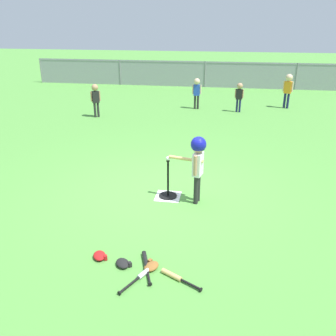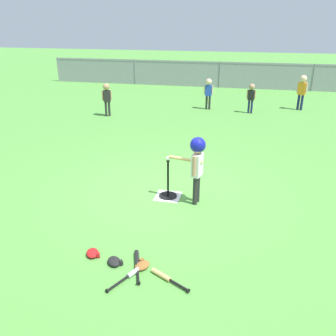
# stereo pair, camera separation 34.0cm
# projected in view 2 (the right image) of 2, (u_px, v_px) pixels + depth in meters

# --- Properties ---
(ground_plane) EXTENTS (60.00, 60.00, 0.00)m
(ground_plane) POSITION_uv_depth(u_px,v_px,m) (165.00, 191.00, 6.61)
(ground_plane) COLOR #51933D
(home_plate) EXTENTS (0.44, 0.44, 0.01)m
(home_plate) POSITION_uv_depth(u_px,v_px,m) (168.00, 196.00, 6.40)
(home_plate) COLOR white
(home_plate) RESTS_ON ground_plane
(batting_tee) EXTENTS (0.32, 0.32, 0.69)m
(batting_tee) POSITION_uv_depth(u_px,v_px,m) (168.00, 191.00, 6.36)
(batting_tee) COLOR black
(batting_tee) RESTS_ON ground_plane
(baseball_on_tee) EXTENTS (0.07, 0.07, 0.07)m
(baseball_on_tee) POSITION_uv_depth(u_px,v_px,m) (168.00, 158.00, 6.12)
(baseball_on_tee) COLOR white
(baseball_on_tee) RESTS_ON batting_tee
(batter_child) EXTENTS (0.63, 0.33, 1.18)m
(batter_child) POSITION_uv_depth(u_px,v_px,m) (197.00, 157.00, 5.86)
(batter_child) COLOR #262626
(batter_child) RESTS_ON ground_plane
(fielder_near_right) EXTENTS (0.28, 0.19, 0.98)m
(fielder_near_right) POSITION_uv_depth(u_px,v_px,m) (251.00, 94.00, 11.76)
(fielder_near_right) COLOR #191E4C
(fielder_near_right) RESTS_ON ground_plane
(fielder_deep_center) EXTENTS (0.27, 0.21, 1.05)m
(fielder_deep_center) POSITION_uv_depth(u_px,v_px,m) (107.00, 95.00, 11.39)
(fielder_deep_center) COLOR #262626
(fielder_deep_center) RESTS_ON ground_plane
(fielder_deep_left) EXTENTS (0.31, 0.21, 1.05)m
(fielder_deep_left) POSITION_uv_depth(u_px,v_px,m) (209.00, 90.00, 12.25)
(fielder_deep_left) COLOR #262626
(fielder_deep_left) RESTS_ON ground_plane
(fielder_near_left) EXTENTS (0.33, 0.23, 1.18)m
(fielder_near_left) POSITION_uv_depth(u_px,v_px,m) (302.00, 88.00, 12.14)
(fielder_near_left) COLOR #191E4C
(fielder_near_left) RESTS_ON ground_plane
(spare_bat_silver) EXTENTS (0.36, 0.62, 0.06)m
(spare_bat_silver) POSITION_uv_depth(u_px,v_px,m) (134.00, 272.00, 4.44)
(spare_bat_silver) COLOR silver
(spare_bat_silver) RESTS_ON ground_plane
(spare_bat_wood) EXTENTS (0.53, 0.32, 0.06)m
(spare_bat_wood) POSITION_uv_depth(u_px,v_px,m) (165.00, 277.00, 4.37)
(spare_bat_wood) COLOR #DBB266
(spare_bat_wood) RESTS_ON ground_plane
(spare_bat_black) EXTENTS (0.26, 0.62, 0.06)m
(spare_bat_black) POSITION_uv_depth(u_px,v_px,m) (137.00, 262.00, 4.63)
(spare_bat_black) COLOR black
(spare_bat_black) RESTS_ON ground_plane
(glove_by_plate) EXTENTS (0.24, 0.27, 0.07)m
(glove_by_plate) POSITION_uv_depth(u_px,v_px,m) (93.00, 253.00, 4.80)
(glove_by_plate) COLOR #B21919
(glove_by_plate) RESTS_ON ground_plane
(glove_near_bats) EXTENTS (0.24, 0.27, 0.07)m
(glove_near_bats) POSITION_uv_depth(u_px,v_px,m) (142.00, 265.00, 4.56)
(glove_near_bats) COLOR brown
(glove_near_bats) RESTS_ON ground_plane
(glove_tossed_aside) EXTENTS (0.26, 0.27, 0.07)m
(glove_tossed_aside) POSITION_uv_depth(u_px,v_px,m) (114.00, 261.00, 4.64)
(glove_tossed_aside) COLOR black
(glove_tossed_aside) RESTS_ON ground_plane
(outfield_fence) EXTENTS (16.06, 0.06, 1.15)m
(outfield_fence) POSITION_uv_depth(u_px,v_px,m) (220.00, 74.00, 16.17)
(outfield_fence) COLOR slate
(outfield_fence) RESTS_ON ground_plane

